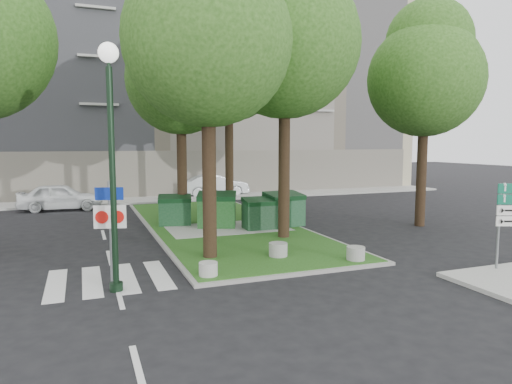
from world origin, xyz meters
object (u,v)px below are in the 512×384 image
dumpster_a (175,210)px  litter_bin (218,200)px  dumpster_c (260,214)px  street_lamp (111,138)px  bollard_right (356,253)px  tree_median_near_right (287,28)px  dumpster_b (217,210)px  tree_median_mid (182,69)px  car_silver (215,185)px  tree_street_right (426,69)px  tree_median_near_left (210,25)px  traffic_sign_pole (110,219)px  bollard_left (208,269)px  car_white (61,197)px  dumpster_d (284,209)px  tree_median_far (230,55)px  bollard_mid (278,249)px

dumpster_a → litter_bin: (3.39, 4.83, -0.25)m
dumpster_c → street_lamp: street_lamp is taller
bollard_right → dumpster_c: bearing=98.5°
tree_median_near_right → dumpster_b: bearing=123.6°
tree_median_mid → car_silver: size_ratio=2.12×
tree_street_right → street_lamp: size_ratio=1.63×
tree_median_near_left → dumpster_b: (1.58, 4.89, -6.46)m
tree_street_right → dumpster_c: tree_street_right is taller
tree_street_right → dumpster_b: size_ratio=5.18×
litter_bin → traffic_sign_pole: 14.12m
bollard_left → car_white: bearing=105.4°
car_silver → traffic_sign_pole: bearing=155.5°
tree_median_near_right → dumpster_d: tree_median_near_right is taller
tree_median_near_left → dumpster_a: (-0.02, 6.06, -6.56)m
dumpster_b → tree_median_mid: bearing=144.1°
litter_bin → dumpster_c: bearing=-91.5°
traffic_sign_pole → bollard_left: bearing=2.5°
tree_median_far → bollard_left: tree_median_far is taller
bollard_left → street_lamp: size_ratio=0.08×
bollard_mid → tree_median_near_right: bearing=61.2°
tree_median_near_right → street_lamp: size_ratio=1.86×
dumpster_c → bollard_left: size_ratio=2.83×
bollard_right → dumpster_a: bearing=116.7°
dumpster_b → car_silver: dumpster_b is taller
tree_street_right → dumpster_b: 11.08m
tree_street_right → dumpster_b: (-8.92, 2.39, -6.13)m
dumpster_d → litter_bin: dumpster_d is taller
car_silver → litter_bin: bearing=164.9°
traffic_sign_pole → car_white: (-1.78, 15.06, -1.03)m
tree_median_mid → street_lamp: tree_median_mid is taller
bollard_right → street_lamp: bearing=-179.3°
street_lamp → car_silver: street_lamp is taller
tree_median_near_right → car_silver: 16.65m
dumpster_d → tree_median_near_right: bearing=-121.7°
tree_median_near_right → litter_bin: (-0.13, 8.88, -7.48)m
dumpster_c → bollard_mid: (-1.20, -4.57, -0.43)m
tree_median_mid → bollard_left: tree_median_mid is taller
bollard_mid → dumpster_c: bearing=75.3°
tree_median_mid → dumpster_b: 6.42m
tree_median_mid → street_lamp: bearing=-112.7°
street_lamp → dumpster_d: bearing=39.7°
bollard_mid → car_white: (-6.95, 14.26, 0.42)m
traffic_sign_pole → car_silver: traffic_sign_pole is taller
tree_median_far → tree_median_near_left: bearing=-111.3°
tree_median_near_right → tree_median_far: tree_median_far is taller
tree_median_near_left → tree_median_far: (3.70, 9.50, 1.00)m
dumpster_c → dumpster_d: dumpster_d is taller
car_silver → tree_median_near_left: bearing=163.0°
dumpster_b → street_lamp: 8.99m
tree_street_right → traffic_sign_pole: size_ratio=3.63×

